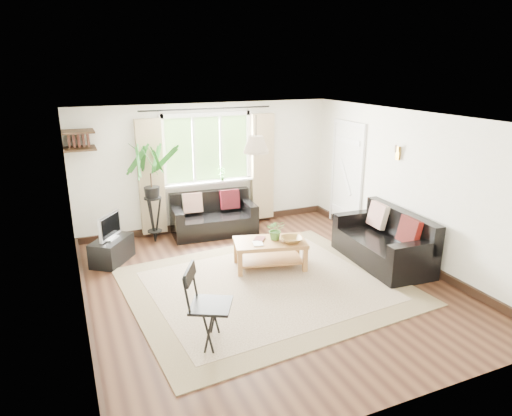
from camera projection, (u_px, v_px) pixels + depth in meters
name	position (u px, v px, depth m)	size (l,w,h in m)	color
floor	(267.00, 284.00, 6.68)	(5.50, 5.50, 0.00)	black
ceiling	(268.00, 118.00, 5.96)	(5.50, 5.50, 0.00)	white
wall_back	(207.00, 167.00, 8.72)	(5.00, 0.02, 2.40)	white
wall_front	(402.00, 292.00, 3.91)	(5.00, 0.02, 2.40)	white
wall_left	(75.00, 230.00, 5.37)	(0.02, 5.50, 2.40)	white
wall_right	(410.00, 187.00, 7.26)	(0.02, 5.50, 2.40)	white
rug	(266.00, 286.00, 6.60)	(3.77, 3.23, 0.02)	#C1B295
window	(207.00, 149.00, 8.58)	(2.50, 0.16, 2.16)	white
door	(347.00, 177.00, 8.80)	(0.06, 0.96, 2.06)	silver
corner_shelf	(79.00, 140.00, 7.45)	(0.50, 0.50, 0.34)	black
pendant_lamp	(256.00, 140.00, 6.41)	(0.36, 0.36, 0.54)	beige
wall_sconce	(397.00, 151.00, 7.34)	(0.12, 0.12, 0.28)	beige
sofa_back	(214.00, 215.00, 8.57)	(1.54, 0.77, 0.73)	black
sofa_right	(383.00, 239.00, 7.28)	(0.86, 1.71, 0.81)	black
coffee_table	(270.00, 254.00, 7.15)	(1.11, 0.60, 0.45)	brown
table_plant	(276.00, 230.00, 7.09)	(0.29, 0.25, 0.32)	#41702C
bowl	(292.00, 240.00, 7.02)	(0.33, 0.33, 0.08)	olive
book_a	(253.00, 244.00, 6.94)	(0.15, 0.20, 0.02)	white
book_b	(255.00, 238.00, 7.16)	(0.16, 0.21, 0.02)	maroon
tv_stand	(112.00, 250.00, 7.37)	(0.74, 0.42, 0.40)	black
tv	(109.00, 226.00, 7.24)	(0.57, 0.19, 0.44)	#A5A5AA
palm_stand	(152.00, 194.00, 8.02)	(0.70, 0.70, 1.80)	black
folding_chair	(211.00, 307.00, 5.11)	(0.49, 0.49, 0.95)	black
sill_plant	(222.00, 174.00, 8.75)	(0.14, 0.10, 0.27)	#2D6023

